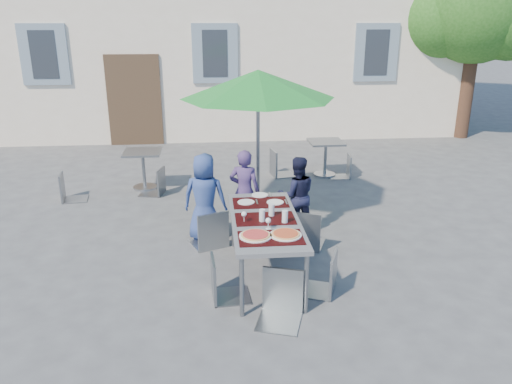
{
  "coord_description": "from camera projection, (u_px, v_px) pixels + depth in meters",
  "views": [
    {
      "loc": [
        -0.19,
        -5.03,
        2.99
      ],
      "look_at": [
        0.41,
        1.31,
        0.78
      ],
      "focal_mm": 35.0,
      "sensor_mm": 36.0,
      "label": 1
    }
  ],
  "objects": [
    {
      "name": "chair_1",
      "position": [
        262.0,
        209.0,
        6.83
      ],
      "size": [
        0.41,
        0.41,
        0.9
      ],
      "color": "#91959C",
      "rests_on": "ground"
    },
    {
      "name": "chair_3",
      "position": [
        222.0,
        254.0,
        5.48
      ],
      "size": [
        0.45,
        0.44,
        0.94
      ],
      "color": "gray",
      "rests_on": "ground"
    },
    {
      "name": "bg_chair_l_0",
      "position": [
        66.0,
        171.0,
        8.53
      ],
      "size": [
        0.46,
        0.46,
        0.92
      ],
      "color": "gray",
      "rests_on": "ground"
    },
    {
      "name": "patio_umbrella",
      "position": [
        258.0,
        86.0,
        7.34
      ],
      "size": [
        2.32,
        2.32,
        2.29
      ],
      "color": "#A3A5AA",
      "rests_on": "ground"
    },
    {
      "name": "bg_chair_l_1",
      "position": [
        279.0,
        147.0,
        9.88
      ],
      "size": [
        0.52,
        0.51,
        1.0
      ],
      "color": "gray",
      "rests_on": "ground"
    },
    {
      "name": "child_0",
      "position": [
        205.0,
        197.0,
        6.98
      ],
      "size": [
        0.68,
        0.52,
        1.26
      ],
      "primitive_type": "imported",
      "rotation": [
        0.0,
        0.0,
        2.94
      ],
      "color": "navy",
      "rests_on": "ground"
    },
    {
      "name": "chair_0",
      "position": [
        210.0,
        206.0,
        6.73
      ],
      "size": [
        0.59,
        0.59,
        1.02
      ],
      "color": "#90969B",
      "rests_on": "ground"
    },
    {
      "name": "chair_4",
      "position": [
        326.0,
        249.0,
        5.6
      ],
      "size": [
        0.55,
        0.54,
        0.94
      ],
      "color": "gray",
      "rests_on": "ground"
    },
    {
      "name": "bg_chair_r_0",
      "position": [
        155.0,
        166.0,
        8.83
      ],
      "size": [
        0.49,
        0.48,
        0.91
      ],
      "color": "slate",
      "rests_on": "ground"
    },
    {
      "name": "tree",
      "position": [
        479.0,
        8.0,
        12.33
      ],
      "size": [
        3.6,
        3.0,
        4.7
      ],
      "color": "#42291C",
      "rests_on": "ground"
    },
    {
      "name": "chair_5",
      "position": [
        282.0,
        268.0,
        5.1
      ],
      "size": [
        0.55,
        0.56,
        0.99
      ],
      "color": "gray",
      "rests_on": "ground"
    },
    {
      "name": "place_settings",
      "position": [
        261.0,
        200.0,
        6.51
      ],
      "size": [
        0.63,
        0.51,
        0.01
      ],
      "color": "white",
      "rests_on": "dining_table"
    },
    {
      "name": "pizza_near_right",
      "position": [
        286.0,
        234.0,
        5.44
      ],
      "size": [
        0.35,
        0.35,
        0.03
      ],
      "color": "white",
      "rests_on": "dining_table"
    },
    {
      "name": "cafe_table_0",
      "position": [
        143.0,
        164.0,
        9.16
      ],
      "size": [
        0.67,
        0.67,
        0.71
      ],
      "color": "#A3A5AA",
      "rests_on": "ground"
    },
    {
      "name": "child_2",
      "position": [
        297.0,
        195.0,
        7.22
      ],
      "size": [
        0.57,
        0.34,
        1.15
      ],
      "primitive_type": "imported",
      "rotation": [
        0.0,
        0.0,
        3.17
      ],
      "color": "#171933",
      "rests_on": "ground"
    },
    {
      "name": "bg_chair_r_1",
      "position": [
        345.0,
        153.0,
        9.81
      ],
      "size": [
        0.42,
        0.41,
        0.86
      ],
      "color": "#8E9599",
      "rests_on": "ground"
    },
    {
      "name": "cafe_table_1",
      "position": [
        325.0,
        153.0,
        9.93
      ],
      "size": [
        0.66,
        0.66,
        0.71
      ],
      "color": "#A3A5AA",
      "rests_on": "ground"
    },
    {
      "name": "dining_table",
      "position": [
        265.0,
        223.0,
        5.93
      ],
      "size": [
        0.8,
        1.85,
        0.76
      ],
      "color": "#46474B",
      "rests_on": "ground"
    },
    {
      "name": "pizza_near_left",
      "position": [
        255.0,
        235.0,
        5.41
      ],
      "size": [
        0.36,
        0.36,
        0.03
      ],
      "color": "white",
      "rests_on": "dining_table"
    },
    {
      "name": "ground",
      "position": [
        231.0,
        294.0,
        5.73
      ],
      "size": [
        90.0,
        90.0,
        0.0
      ],
      "primitive_type": "plane",
      "color": "#444446",
      "rests_on": "ground"
    },
    {
      "name": "child_1",
      "position": [
        245.0,
        191.0,
        7.26
      ],
      "size": [
        0.52,
        0.42,
        1.24
      ],
      "primitive_type": "imported",
      "rotation": [
        0.0,
        0.0,
        2.84
      ],
      "color": "#4A346B",
      "rests_on": "ground"
    },
    {
      "name": "chair_2",
      "position": [
        306.0,
        206.0,
        6.7
      ],
      "size": [
        0.61,
        0.61,
        1.05
      ],
      "color": "gray",
      "rests_on": "ground"
    },
    {
      "name": "glassware",
      "position": [
        269.0,
        215.0,
        5.82
      ],
      "size": [
        0.54,
        0.45,
        0.15
      ],
      "color": "silver",
      "rests_on": "dining_table"
    }
  ]
}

